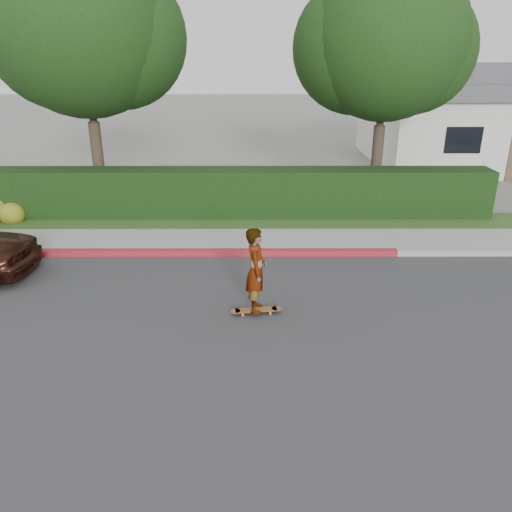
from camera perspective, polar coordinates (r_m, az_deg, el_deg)
The scene contains 13 objects.
ground at distance 9.05m, azimuth 16.26°, elevation -9.65°, with size 120.00×120.00×0.00m, color slate.
road at distance 9.04m, azimuth 16.26°, elevation -9.62°, with size 60.00×8.00×0.01m, color #2D2D30.
curb_far at distance 12.59m, azimuth 11.38°, elevation 0.38°, with size 60.00×0.20×0.15m, color #9E9E99.
curb_red_section at distance 12.58m, azimuth -11.54°, elevation 0.37°, with size 12.00×0.21×0.15m, color maroon.
sidewalk_far at distance 13.42m, azimuth 10.66°, elevation 1.73°, with size 60.00×1.60×0.12m, color gray.
planting_strip at distance 14.91m, azimuth 9.59°, elevation 3.82°, with size 60.00×1.60×0.10m, color #2D4C1E.
hedge at distance 15.08m, azimuth -2.01°, elevation 7.10°, with size 15.00×1.00×1.50m, color black.
flowering_shrub at distance 16.53m, azimuth -27.19°, elevation 4.50°, with size 1.40×1.00×0.90m.
tree_left at distance 16.83m, azimuth -19.01°, elevation 23.10°, with size 5.99×5.21×8.00m.
tree_center at distance 17.04m, azimuth 14.53°, elevation 22.30°, with size 5.66×4.84×7.44m.
house at distance 25.75m, azimuth 24.77°, elevation 14.41°, with size 10.60×8.60×4.30m.
skateboard at distance 9.59m, azimuth 0.01°, elevation -6.19°, with size 1.00×0.31×0.09m.
skateboarder at distance 9.22m, azimuth 0.01°, elevation -1.62°, with size 0.60×0.39×1.64m, color white.
Camera 1 is at (-2.52, -7.37, 4.60)m, focal length 35.00 mm.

